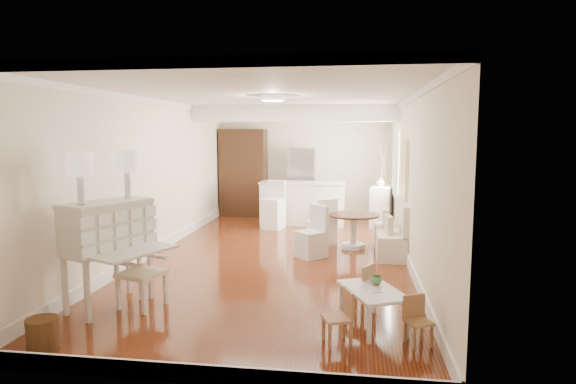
% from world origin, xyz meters
% --- Properties ---
extents(room, '(9.00, 9.04, 2.82)m').
position_xyz_m(room, '(0.04, 0.32, 1.98)').
color(room, maroon).
rests_on(room, ground).
extents(secretary_bureau, '(1.40, 1.41, 1.36)m').
position_xyz_m(secretary_bureau, '(-1.70, -2.81, 0.68)').
color(secretary_bureau, silver).
rests_on(secretary_bureau, ground).
extents(gustavian_armchair, '(0.65, 0.65, 0.91)m').
position_xyz_m(gustavian_armchair, '(-1.30, -2.76, 0.45)').
color(gustavian_armchair, silver).
rests_on(gustavian_armchair, ground).
extents(wicker_basket, '(0.39, 0.39, 0.32)m').
position_xyz_m(wicker_basket, '(-1.79, -4.03, 0.16)').
color(wicker_basket, '#4F3118').
rests_on(wicker_basket, ground).
extents(kids_table, '(0.83, 1.02, 0.44)m').
position_xyz_m(kids_table, '(1.56, -3.01, 0.22)').
color(kids_table, silver).
rests_on(kids_table, ground).
extents(kids_chair_a, '(0.36, 0.36, 0.59)m').
position_xyz_m(kids_chair_a, '(1.18, -3.52, 0.29)').
color(kids_chair_a, '#A16D49').
rests_on(kids_chair_a, ground).
extents(kids_chair_b, '(0.41, 0.41, 0.62)m').
position_xyz_m(kids_chair_b, '(1.42, -2.54, 0.31)').
color(kids_chair_b, '#B08050').
rests_on(kids_chair_b, ground).
extents(kids_chair_c, '(0.33, 0.33, 0.52)m').
position_xyz_m(kids_chair_c, '(2.02, -3.42, 0.26)').
color(kids_chair_c, '#A27249').
rests_on(kids_chair_c, ground).
extents(banquette, '(0.52, 1.60, 0.98)m').
position_xyz_m(banquette, '(1.99, 0.50, 0.49)').
color(banquette, silver).
rests_on(banquette, ground).
extents(dining_table, '(1.29, 1.29, 0.67)m').
position_xyz_m(dining_table, '(1.33, 0.78, 0.33)').
color(dining_table, '#412315').
rests_on(dining_table, ground).
extents(slip_chair_near, '(0.63, 0.63, 0.92)m').
position_xyz_m(slip_chair_near, '(0.59, 0.02, 0.46)').
color(slip_chair_near, silver).
rests_on(slip_chair_near, ground).
extents(slip_chair_far, '(0.63, 0.63, 0.93)m').
position_xyz_m(slip_chair_far, '(0.71, 1.00, 0.46)').
color(slip_chair_far, white).
rests_on(slip_chair_far, ground).
extents(breakfast_counter, '(2.05, 0.65, 1.03)m').
position_xyz_m(breakfast_counter, '(0.10, 3.10, 0.52)').
color(breakfast_counter, white).
rests_on(breakfast_counter, ground).
extents(bar_stool_left, '(0.55, 0.55, 1.11)m').
position_xyz_m(bar_stool_left, '(-0.51, 2.47, 0.56)').
color(bar_stool_left, white).
rests_on(bar_stool_left, ground).
extents(bar_stool_right, '(0.43, 0.43, 0.96)m').
position_xyz_m(bar_stool_right, '(0.70, 2.89, 0.48)').
color(bar_stool_right, white).
rests_on(bar_stool_right, ground).
extents(pantry_cabinet, '(1.20, 0.60, 2.30)m').
position_xyz_m(pantry_cabinet, '(-1.60, 4.18, 1.15)').
color(pantry_cabinet, '#381E11').
rests_on(pantry_cabinet, ground).
extents(fridge, '(0.75, 0.65, 1.80)m').
position_xyz_m(fridge, '(0.30, 4.15, 0.90)').
color(fridge, silver).
rests_on(fridge, ground).
extents(sideboard, '(0.64, 1.07, 0.95)m').
position_xyz_m(sideboard, '(2.00, 3.16, 0.48)').
color(sideboard, white).
rests_on(sideboard, ground).
extents(pencil_cup, '(0.17, 0.17, 0.10)m').
position_xyz_m(pencil_cup, '(1.61, -2.83, 0.49)').
color(pencil_cup, '#549154').
rests_on(pencil_cup, kids_table).
extents(branch_vase, '(0.23, 0.23, 0.21)m').
position_xyz_m(branch_vase, '(1.95, 3.21, 1.06)').
color(branch_vase, white).
rests_on(branch_vase, sideboard).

